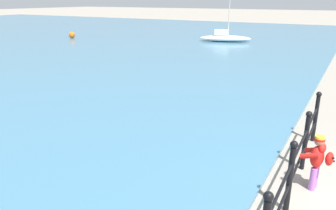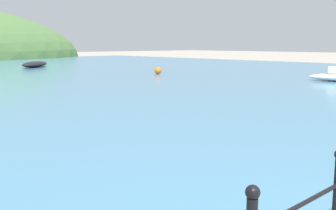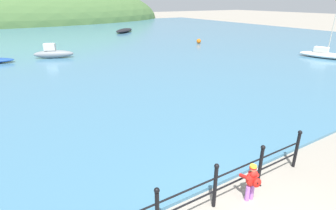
# 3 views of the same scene
# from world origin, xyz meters

# --- Properties ---
(boat_red_dinghy) EXTENTS (4.45, 4.41, 0.54)m
(boat_red_dinghy) POSITION_xyz_m (11.81, 36.05, 0.37)
(boat_red_dinghy) COLOR black
(boat_red_dinghy) RESTS_ON water
(mooring_buoy) EXTENTS (0.50, 0.50, 0.50)m
(mooring_buoy) POSITION_xyz_m (14.69, 21.51, 0.35)
(mooring_buoy) COLOR orange
(mooring_buoy) RESTS_ON water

